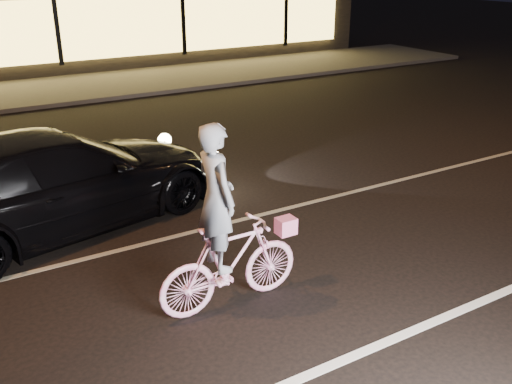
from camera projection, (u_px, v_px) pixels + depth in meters
ground at (335, 270)px, 7.55m from camera, size 90.00×90.00×0.00m
lane_stripe_near at (418, 328)px, 6.36m from camera, size 60.00×0.12×0.01m
lane_stripe_far at (258, 216)px, 9.14m from camera, size 60.00×0.10×0.01m
sidewalk at (78, 88)px, 17.86m from camera, size 30.00×4.00×0.12m
storefront at (30, 5)px, 21.81m from camera, size 25.40×8.42×4.20m
cyclist at (226, 245)px, 6.50m from camera, size 1.79×0.62×2.26m
sedan at (55, 181)px, 8.50m from camera, size 5.57×3.29×1.51m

